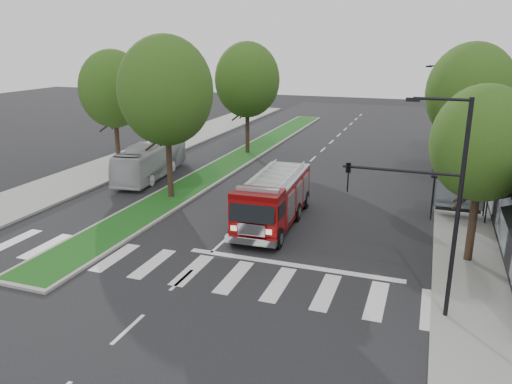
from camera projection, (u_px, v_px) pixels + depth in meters
ground at (219, 245)px, 24.73m from camera, size 140.00×140.00×0.00m
sidewalk_right at (479, 210)px, 29.71m from camera, size 5.00×80.00×0.15m
sidewalk_left at (99, 171)px, 38.38m from camera, size 5.00×80.00×0.15m
median at (239, 158)px, 42.86m from camera, size 3.00×50.00×0.15m
bus_shelter at (461, 184)px, 27.89m from camera, size 3.20×1.60×2.61m
tree_right_near at (483, 144)px, 21.24m from camera, size 4.40×4.40×8.05m
tree_right_mid at (471, 94)px, 31.77m from camera, size 5.60×5.60×9.72m
tree_right_far at (463, 90)px, 40.98m from camera, size 5.00×5.00×8.73m
tree_median_near at (166, 91)px, 30.08m from camera, size 5.80×5.80×10.16m
tree_median_far at (247, 80)px, 42.80m from camera, size 5.60×5.60×9.72m
tree_left_mid at (113, 89)px, 38.25m from camera, size 5.20×5.20×9.16m
streetlight_right_near at (432, 194)px, 17.13m from camera, size 4.08×0.22×8.00m
streetlight_right_far at (447, 112)px, 38.13m from camera, size 2.11×0.20×8.00m
fire_engine at (273, 200)px, 27.22m from camera, size 2.88×8.47×2.90m
city_bus at (151, 160)px, 36.89m from camera, size 3.45×9.46×2.58m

